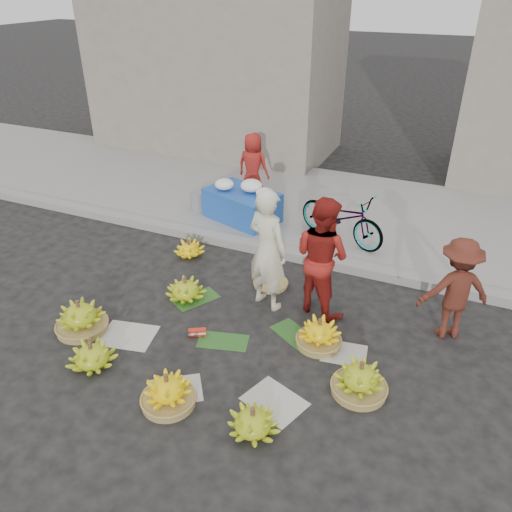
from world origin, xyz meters
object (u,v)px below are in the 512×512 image
at_px(bicycle, 342,216).
at_px(banana_bunch_0, 80,317).
at_px(flower_table, 242,203).
at_px(vendor_cream, 268,250).
at_px(banana_bunch_4, 360,379).

bearing_deg(bicycle, banana_bunch_0, 167.21).
xyz_separation_m(flower_table, bicycle, (1.90, -0.09, 0.13)).
relative_size(vendor_cream, flower_table, 1.16).
bearing_deg(vendor_cream, banana_bunch_4, 163.49).
bearing_deg(bicycle, banana_bunch_4, -139.49).
height_order(vendor_cream, bicycle, vendor_cream).
bearing_deg(vendor_cream, flower_table, -37.54).
bearing_deg(banana_bunch_0, flower_table, 80.93).
bearing_deg(bicycle, vendor_cream, -171.28).
distance_m(vendor_cream, flower_table, 2.67).
distance_m(banana_bunch_0, bicycle, 4.47).
height_order(banana_bunch_4, bicycle, bicycle).
bearing_deg(flower_table, vendor_cream, -39.07).
bearing_deg(banana_bunch_4, flower_table, 131.79).
relative_size(banana_bunch_4, bicycle, 0.39).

